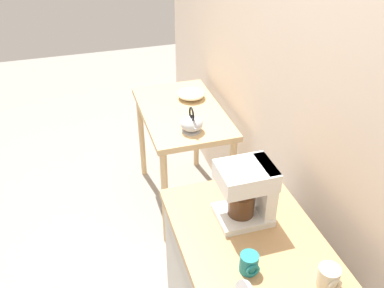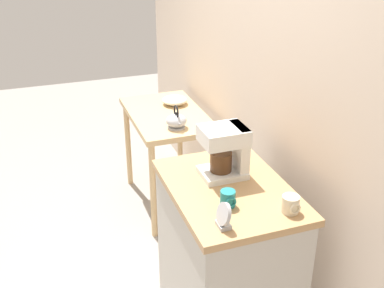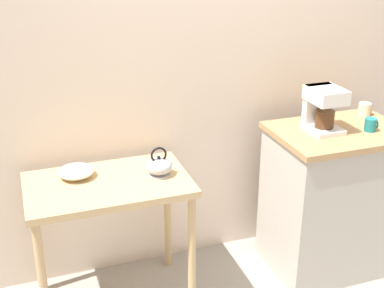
{
  "view_description": "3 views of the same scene",
  "coord_description": "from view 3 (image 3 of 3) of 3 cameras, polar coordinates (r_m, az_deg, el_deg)",
  "views": [
    {
      "loc": [
        1.77,
        -0.61,
        2.17
      ],
      "look_at": [
        -0.07,
        -0.06,
        0.91
      ],
      "focal_mm": 39.67,
      "sensor_mm": 36.0,
      "label": 1
    },
    {
      "loc": [
        2.49,
        -0.88,
        2.13
      ],
      "look_at": [
        0.07,
        -0.02,
        0.88
      ],
      "focal_mm": 44.66,
      "sensor_mm": 36.0,
      "label": 2
    },
    {
      "loc": [
        -1.07,
        -2.43,
        2.05
      ],
      "look_at": [
        -0.24,
        -0.06,
        0.98
      ],
      "focal_mm": 48.59,
      "sensor_mm": 36.0,
      "label": 3
    }
  ],
  "objects": [
    {
      "name": "teakettle",
      "position": [
        2.83,
        -3.6,
        -2.45
      ],
      "size": [
        0.18,
        0.14,
        0.17
      ],
      "color": "#B2B5BA",
      "rests_on": "wooden_table"
    },
    {
      "name": "ground_plane",
      "position": [
        3.35,
        3.6,
        -14.65
      ],
      "size": [
        8.0,
        8.0,
        0.0
      ],
      "primitive_type": "plane",
      "color": "gray"
    },
    {
      "name": "coffee_maker",
      "position": [
        3.08,
        14.14,
        3.96
      ],
      "size": [
        0.18,
        0.22,
        0.26
      ],
      "color": "white",
      "rests_on": "kitchen_counter"
    },
    {
      "name": "mug_dark_teal",
      "position": [
        3.18,
        19.03,
        2.02
      ],
      "size": [
        0.08,
        0.07,
        0.08
      ],
      "color": "teal",
      "rests_on": "kitchen_counter"
    },
    {
      "name": "bowl_stoneware",
      "position": [
        2.88,
        -12.6,
        -2.96
      ],
      "size": [
        0.2,
        0.2,
        0.06
      ],
      "color": "beige",
      "rests_on": "wooden_table"
    },
    {
      "name": "back_wall",
      "position": [
        3.15,
        2.92,
        11.17
      ],
      "size": [
        4.4,
        0.1,
        2.8
      ],
      "primitive_type": "cube",
      "color": "beige",
      "rests_on": "ground_plane"
    },
    {
      "name": "mug_small_cream",
      "position": [
        3.44,
        18.45,
        3.66
      ],
      "size": [
        0.08,
        0.08,
        0.08
      ],
      "color": "beige",
      "rests_on": "kitchen_counter"
    },
    {
      "name": "wooden_table",
      "position": [
        2.86,
        -9.1,
        -6.08
      ],
      "size": [
        0.87,
        0.54,
        0.78
      ],
      "color": "tan",
      "rests_on": "ground_plane"
    },
    {
      "name": "kitchen_counter",
      "position": [
        3.35,
        15.14,
        -5.9
      ],
      "size": [
        0.78,
        0.56,
        0.94
      ],
      "color": "#BCB7AD",
      "rests_on": "ground_plane"
    }
  ]
}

